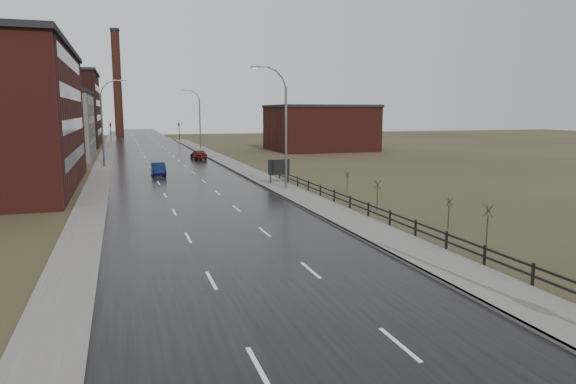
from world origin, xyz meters
TOP-DOWN VIEW (x-y plane):
  - road at (0.00, 60.00)m, footprint 14.00×300.00m
  - sidewalk_right at (8.60, 35.00)m, footprint 3.20×180.00m
  - curb_right at (7.08, 35.00)m, footprint 0.16×180.00m
  - sidewalk_left at (-8.20, 60.00)m, footprint 2.40×260.00m
  - warehouse_mid at (-17.99, 78.00)m, footprint 16.32×20.40m
  - warehouse_far at (-22.99, 108.00)m, footprint 26.52×24.48m
  - building_right at (30.30, 82.00)m, footprint 18.36×16.32m
  - smokestack at (-6.00, 150.00)m, footprint 2.70×2.70m
  - streetlight_right_mid at (8.50, 36.00)m, footprint 3.36×0.28m
  - streetlight_left at (-7.70, 62.00)m, footprint 3.36×0.28m
  - streetlight_right_far at (8.50, 90.00)m, footprint 3.36×0.28m
  - guardrail at (10.30, 18.31)m, footprint 0.10×53.05m
  - shrub_c at (12.73, 12.86)m, footprint 0.58×0.61m
  - shrub_d at (13.64, 17.56)m, footprint 0.48×0.50m
  - shrub_e at (12.22, 24.38)m, footprint 0.54×0.57m
  - shrub_f at (13.81, 33.23)m, footprint 0.44×0.46m
  - billboard at (9.10, 39.29)m, footprint 2.22×0.17m
  - traffic_light_left at (-8.00, 120.00)m, footprint 0.58×2.73m
  - traffic_light_right at (8.00, 120.00)m, footprint 0.58×2.73m
  - car_near at (-1.83, 50.86)m, footprint 1.54×4.37m
  - car_far at (5.41, 69.15)m, footprint 2.26×4.62m

SIDE VIEW (x-z plane):
  - road at x=0.00m, z-range 0.00..0.06m
  - sidewalk_left at x=-8.20m, z-range 0.00..0.12m
  - sidewalk_right at x=8.60m, z-range 0.00..0.18m
  - curb_right at x=7.08m, z-range 0.00..0.18m
  - guardrail at x=10.30m, z-range 0.16..1.26m
  - car_near at x=-1.83m, z-range 0.00..1.44m
  - car_far at x=5.41m, z-range 0.00..1.52m
  - shrub_f at x=13.81m, z-range 0.06..1.89m
  - shrub_d at x=13.64m, z-range 0.06..2.07m
  - shrub_e at x=12.22m, z-range 0.07..2.33m
  - shrub_c at x=12.73m, z-range 0.08..2.52m
  - billboard at x=9.10m, z-range 0.45..3.02m
  - building_right at x=30.30m, z-range 0.01..8.51m
  - traffic_light_left at x=-8.00m, z-range 1.95..7.25m
  - traffic_light_right at x=8.00m, z-range 1.95..7.25m
  - warehouse_mid at x=-17.99m, z-range 0.01..10.51m
  - streetlight_right_mid at x=8.50m, z-range 0.16..11.51m
  - streetlight_left at x=-7.70m, z-range 0.16..11.51m
  - streetlight_right_far at x=8.50m, z-range 0.16..11.51m
  - warehouse_far at x=-22.99m, z-range 0.01..15.51m
  - smokestack at x=-6.00m, z-range 0.15..30.85m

